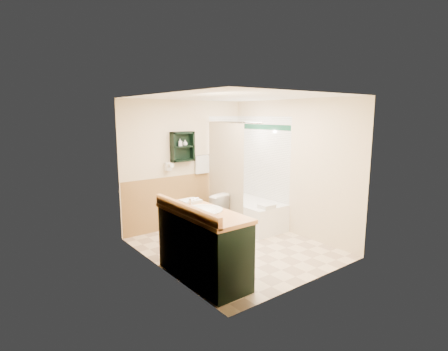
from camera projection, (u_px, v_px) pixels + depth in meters
floor at (234, 248)px, 5.67m from camera, size 3.00×3.00×0.00m
back_wall at (184, 164)px, 6.66m from camera, size 2.60×0.04×2.40m
left_wall at (158, 185)px, 4.68m from camera, size 0.04×3.00×2.40m
right_wall at (292, 167)px, 6.26m from camera, size 0.04×3.00×2.40m
ceiling at (235, 95)px, 5.26m from camera, size 2.60×3.00×0.04m
wainscot_left at (162, 235)px, 4.82m from camera, size 2.98×2.98×1.00m
wainscot_back at (186, 200)px, 6.75m from camera, size 2.58×2.58×1.00m
mirror_frame at (182, 168)px, 4.22m from camera, size 1.30×1.30×1.00m
mirror_glass at (183, 168)px, 4.23m from camera, size 1.20×1.20×0.90m
tile_right at (261, 171)px, 6.84m from camera, size 1.50×1.50×2.10m
tile_back at (228, 167)px, 7.26m from camera, size 0.95×0.95×2.10m
tile_accent at (262, 127)px, 6.69m from camera, size 1.50×1.50×0.10m
wall_shelf at (183, 147)px, 6.44m from camera, size 0.45×0.15×0.55m
hair_dryer at (168, 167)px, 6.35m from camera, size 0.10×0.24×0.18m
towel_bar at (202, 155)px, 6.78m from camera, size 0.40×0.06×0.40m
curtain_rod at (231, 122)px, 6.23m from camera, size 0.03×1.60×0.03m
shower_curtain at (225, 168)px, 6.52m from camera, size 1.05×1.05×1.70m
vanity at (203, 245)px, 4.55m from camera, size 0.59×1.45×0.92m
bathtub at (247, 213)px, 6.77m from camera, size 0.76×1.50×0.50m
toilet at (209, 211)px, 6.56m from camera, size 0.53×0.77×0.69m
counter_towel at (190, 201)px, 4.88m from camera, size 0.27×0.21×0.04m
vanity_book at (175, 198)px, 4.67m from camera, size 0.16×0.05×0.21m
tub_towel at (267, 206)px, 6.15m from camera, size 0.26×0.22×0.07m
soap_bottle_a at (180, 144)px, 6.40m from camera, size 0.08×0.14×0.06m
soap_bottle_b at (185, 143)px, 6.46m from camera, size 0.11×0.12×0.08m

